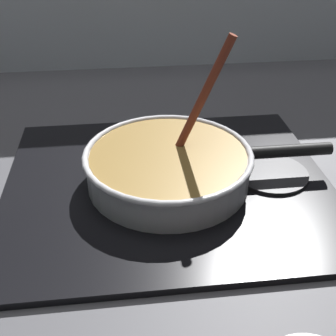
% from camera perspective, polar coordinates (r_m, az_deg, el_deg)
% --- Properties ---
extents(ground, '(2.40, 1.60, 0.04)m').
position_cam_1_polar(ground, '(0.65, -11.73, -12.88)').
color(ground, '#4C4C51').
extents(hob_plate, '(0.56, 0.48, 0.01)m').
position_cam_1_polar(hob_plate, '(0.75, 0.00, -2.17)').
color(hob_plate, black).
rests_on(hob_plate, ground).
extents(burner_ring, '(0.20, 0.20, 0.01)m').
position_cam_1_polar(burner_ring, '(0.75, 0.00, -1.55)').
color(burner_ring, '#592D0C').
rests_on(burner_ring, hob_plate).
extents(spare_burner, '(0.13, 0.13, 0.01)m').
position_cam_1_polar(spare_burner, '(0.79, 13.43, -0.68)').
color(spare_burner, '#262628').
rests_on(spare_burner, hob_plate).
extents(cooking_pan, '(0.43, 0.29, 0.25)m').
position_cam_1_polar(cooking_pan, '(0.73, 0.15, 0.36)').
color(cooking_pan, silver).
rests_on(cooking_pan, hob_plate).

